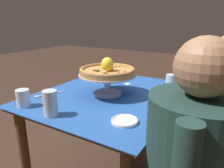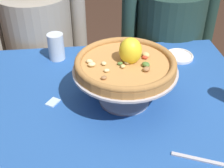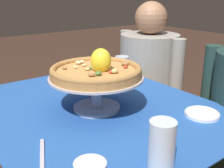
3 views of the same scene
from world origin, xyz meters
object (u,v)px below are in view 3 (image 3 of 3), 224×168
at_px(diner_left, 148,92).
at_px(dinner_fork, 42,160).
at_px(water_glass_side_right, 162,147).
at_px(pizza, 96,70).
at_px(pizza_stand, 96,87).
at_px(sugar_packet, 68,89).
at_px(water_glass_back_left, 122,69).
at_px(side_plate, 202,114).

bearing_deg(diner_left, dinner_fork, -59.14).
bearing_deg(dinner_fork, water_glass_side_right, 49.71).
relative_size(pizza, dinner_fork, 1.82).
relative_size(pizza_stand, sugar_packet, 7.52).
relative_size(dinner_fork, sugar_packet, 3.95).
height_order(pizza_stand, water_glass_back_left, pizza_stand).
xyz_separation_m(pizza_stand, side_plate, (0.30, 0.29, -0.09)).
height_order(dinner_fork, sugar_packet, dinner_fork).
bearing_deg(pizza_stand, sugar_packet, 176.78).
bearing_deg(sugar_packet, water_glass_back_left, 89.19).
distance_m(pizza, dinner_fork, 0.42).
bearing_deg(side_plate, diner_left, 151.00).
height_order(pizza_stand, diner_left, diner_left).
height_order(water_glass_back_left, side_plate, water_glass_back_left).
relative_size(water_glass_side_right, diner_left, 0.12).
xyz_separation_m(water_glass_side_right, diner_left, (-0.81, 0.74, -0.25)).
relative_size(side_plate, dinner_fork, 0.67).
relative_size(side_plate, diner_left, 0.11).
xyz_separation_m(pizza_stand, sugar_packet, (-0.27, 0.02, -0.09)).
bearing_deg(pizza_stand, dinner_fork, -57.14).
bearing_deg(water_glass_back_left, dinner_fork, -54.67).
relative_size(pizza, water_glass_side_right, 2.65).
height_order(pizza_stand, sugar_packet, pizza_stand).
bearing_deg(pizza, water_glass_back_left, 127.79).
distance_m(pizza_stand, water_glass_side_right, 0.44).
height_order(water_glass_back_left, sugar_packet, water_glass_back_left).
distance_m(pizza, water_glass_back_left, 0.45).
bearing_deg(pizza_stand, side_plate, 43.90).
distance_m(side_plate, diner_left, 0.81).
distance_m(pizza_stand, dinner_fork, 0.40).
bearing_deg(pizza_stand, diner_left, 119.84).
bearing_deg(diner_left, water_glass_back_left, -69.92).
relative_size(water_glass_back_left, water_glass_side_right, 0.90).
height_order(pizza, side_plate, pizza).
bearing_deg(pizza, side_plate, 43.97).
xyz_separation_m(pizza_stand, water_glass_back_left, (-0.27, 0.34, -0.04)).
relative_size(water_glass_back_left, diner_left, 0.10).
distance_m(side_plate, sugar_packet, 0.63).
height_order(pizza, sugar_packet, pizza).
relative_size(pizza_stand, diner_left, 0.32).
height_order(water_glass_side_right, sugar_packet, water_glass_side_right).
distance_m(water_glass_back_left, dinner_fork, 0.83).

